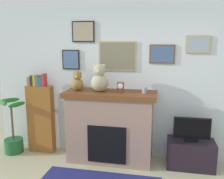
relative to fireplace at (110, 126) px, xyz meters
name	(u,v)px	position (x,y,z in m)	size (l,w,h in m)	color
back_wall	(136,82)	(0.38, 0.35, 0.71)	(5.20, 0.15, 2.60)	silver
fireplace	(110,126)	(0.00, 0.00, 0.00)	(1.50, 0.63, 1.19)	gray
bookshelf	(41,116)	(-1.31, 0.09, 0.06)	(0.47, 0.16, 1.44)	brown
potted_plant	(13,135)	(-1.79, -0.07, -0.27)	(0.50, 0.50, 0.99)	#1E592D
tv_stand	(190,154)	(1.31, -0.01, -0.37)	(0.73, 0.40, 0.45)	black
television	(192,130)	(1.31, -0.01, 0.03)	(0.57, 0.14, 0.38)	black
candle_jar	(145,90)	(0.56, -0.02, 0.64)	(0.08, 0.08, 0.10)	gray
mantel_clock	(120,87)	(0.17, -0.02, 0.67)	(0.11, 0.08, 0.16)	brown
teddy_bear_brown	(77,82)	(-0.55, -0.02, 0.73)	(0.20, 0.20, 0.32)	olive
teddy_bear_tan	(100,79)	(-0.17, -0.02, 0.79)	(0.28, 0.28, 0.46)	tan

